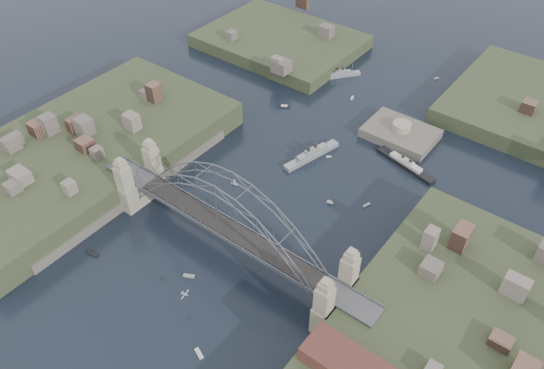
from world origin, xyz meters
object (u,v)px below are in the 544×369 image
at_px(bridge, 226,217).
at_px(naval_cruiser_far, 340,75).
at_px(fort_island, 399,138).
at_px(ocean_liner, 406,164).
at_px(wharf_shed, 352,368).
at_px(naval_cruiser_near, 312,155).

height_order(bridge, naval_cruiser_far, bridge).
bearing_deg(fort_island, ocean_liner, -56.07).
xyz_separation_m(fort_island, wharf_shed, (32.00, -84.00, 10.34)).
height_order(fort_island, wharf_shed, wharf_shed).
bearing_deg(fort_island, naval_cruiser_near, -122.91).
relative_size(fort_island, naval_cruiser_far, 1.59).
height_order(fort_island, ocean_liner, fort_island).
height_order(bridge, wharf_shed, bridge).
relative_size(fort_island, ocean_liner, 1.06).
relative_size(fort_island, naval_cruiser_near, 1.06).
distance_m(wharf_shed, naval_cruiser_near, 76.40).
distance_m(wharf_shed, naval_cruiser_far, 124.13).
relative_size(bridge, naval_cruiser_far, 6.08).
distance_m(fort_island, naval_cruiser_far, 40.58).
distance_m(bridge, naval_cruiser_far, 93.54).
bearing_deg(wharf_shed, naval_cruiser_far, 122.98).
bearing_deg(bridge, ocean_liner, 70.71).
xyz_separation_m(bridge, fort_island, (12.00, 70.00, -12.66)).
bearing_deg(fort_island, naval_cruiser_far, 150.72).
bearing_deg(bridge, wharf_shed, -17.65).
xyz_separation_m(bridge, wharf_shed, (44.00, -14.00, -2.32)).
bearing_deg(naval_cruiser_near, ocean_liner, 28.65).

